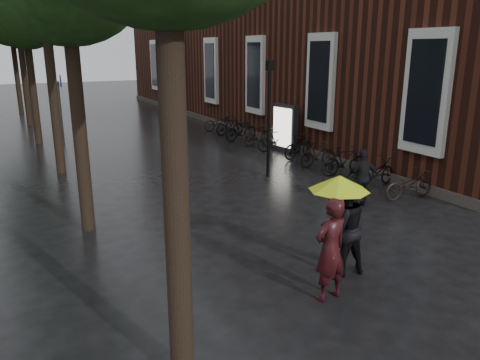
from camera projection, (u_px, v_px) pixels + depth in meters
ground at (447, 331)px, 7.29m from camera, size 120.00×120.00×0.00m
brick_building at (298, 16)px, 26.91m from camera, size 10.20×33.20×12.00m
person_burgundy at (330, 249)px, 8.01m from camera, size 0.72×0.51×1.86m
person_black at (343, 227)px, 8.95m from camera, size 1.02×0.85×1.90m
lime_umbrella at (339, 183)px, 8.30m from camera, size 1.10×1.10×1.62m
pedestrian_walking at (363, 178)px, 12.84m from camera, size 1.02×0.67×1.61m
parked_bicycles at (288, 144)px, 19.03m from camera, size 2.11×13.88×1.02m
ad_lightbox at (285, 128)px, 19.61m from camera, size 0.30×1.32×1.99m
lamp_post at (269, 107)px, 15.50m from camera, size 0.20×0.20×3.87m
cycle_sign at (61, 98)px, 21.12m from camera, size 0.16×0.56×3.10m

